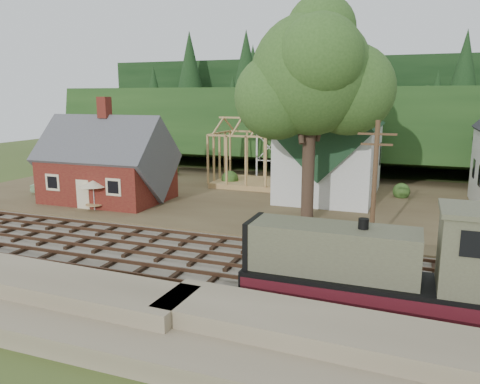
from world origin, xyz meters
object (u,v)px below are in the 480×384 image
(car_blue, at_px, (140,196))
(patio_set, at_px, (93,185))
(car_green, at_px, (52,187))
(locomotive, at_px, (397,269))

(car_blue, bearing_deg, patio_set, -160.11)
(patio_set, bearing_deg, car_green, 153.06)
(locomotive, bearing_deg, car_blue, 147.14)
(car_green, height_order, patio_set, patio_set)
(locomotive, xyz_separation_m, car_blue, (-21.42, 13.84, -1.25))
(locomotive, distance_m, patio_set, 25.81)
(locomotive, relative_size, car_blue, 3.46)
(car_blue, xyz_separation_m, car_green, (-9.97, 0.58, 0.02))
(locomotive, distance_m, car_blue, 25.53)
(car_blue, distance_m, car_green, 9.99)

